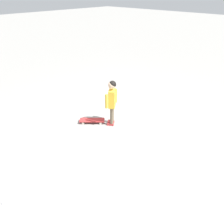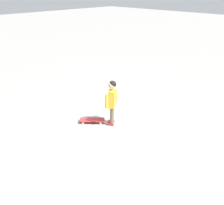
% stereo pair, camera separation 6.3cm
% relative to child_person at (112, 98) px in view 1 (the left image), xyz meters
% --- Properties ---
extents(ground_plane, '(50.00, 50.00, 0.00)m').
position_rel_child_person_xyz_m(ground_plane, '(0.27, 0.04, -0.66)').
color(ground_plane, gray).
extents(child_person, '(0.40, 0.27, 1.06)m').
position_rel_child_person_xyz_m(child_person, '(0.00, 0.00, 0.00)').
color(child_person, brown).
rests_on(child_person, ground).
extents(skateboard, '(0.53, 0.55, 0.07)m').
position_rel_child_person_xyz_m(skateboard, '(-0.28, 0.38, -0.60)').
color(skateboard, '#B22D2D').
rests_on(skateboard, ground).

